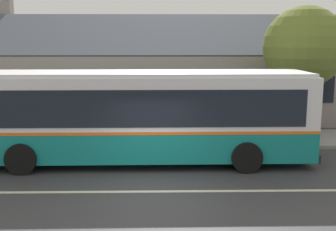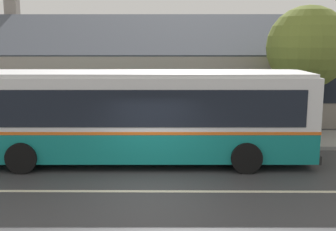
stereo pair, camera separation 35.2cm
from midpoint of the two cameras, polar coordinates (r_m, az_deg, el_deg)
The scene contains 7 objects.
ground_plane at distance 12.02m, azimuth -2.89°, elevation -10.26°, with size 300.00×300.00×0.00m, color #38383A.
sidewalk_far at distance 17.74m, azimuth -2.29°, elevation -3.25°, with size 60.00×3.00×0.15m, color gray.
lane_divider_stripe at distance 12.01m, azimuth -2.89°, elevation -10.24°, with size 60.00×0.16×0.01m, color beige.
community_building at distance 24.25m, azimuth -5.15°, elevation 4.62°, with size 27.11×8.63×6.64m.
transit_bus at distance 14.42m, azimuth -5.83°, elevation 0.15°, with size 12.34×2.83×3.15m.
street_tree_primary at distance 19.09m, azimuth 17.46°, elevation 8.79°, with size 3.50×3.50×5.65m.
bus_stop_sign at distance 17.10m, azimuth 14.81°, elevation 1.26°, with size 0.36×0.07×2.40m.
Camera 1 is at (0.21, -11.25, 4.19)m, focal length 45.00 mm.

